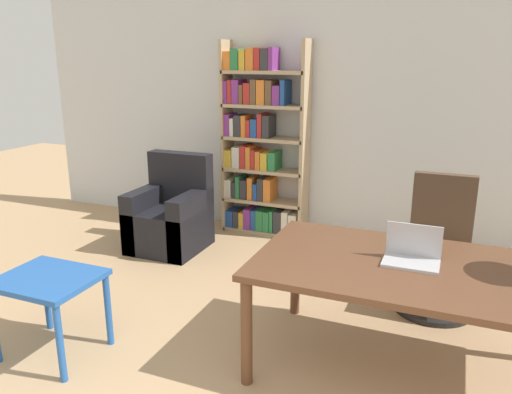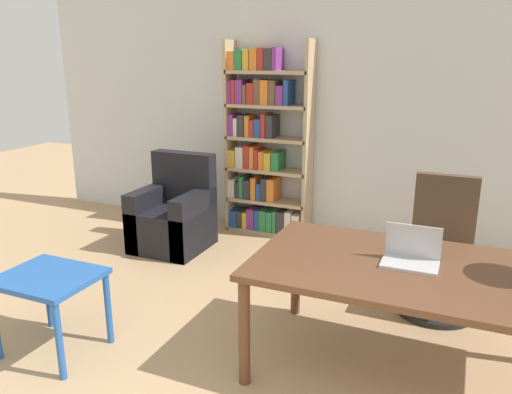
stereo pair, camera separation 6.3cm
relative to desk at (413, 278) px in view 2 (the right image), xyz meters
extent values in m
cube|color=silver|center=(-0.67, 2.28, 0.70)|extent=(8.00, 0.06, 2.70)
cube|color=brown|center=(0.00, 0.00, 0.05)|extent=(1.87, 1.05, 0.04)
cylinder|color=brown|center=(-0.88, -0.47, -0.31)|extent=(0.07, 0.07, 0.68)
cylinder|color=brown|center=(-0.88, 0.47, -0.31)|extent=(0.07, 0.07, 0.68)
cube|color=#B2B2B7|center=(-0.03, 0.01, 0.08)|extent=(0.32, 0.21, 0.02)
cube|color=#B2B2B7|center=(-0.03, 0.10, 0.19)|extent=(0.32, 0.04, 0.21)
cube|color=navy|center=(-0.03, 0.10, 0.20)|extent=(0.29, 0.03, 0.18)
cylinder|color=black|center=(0.10, 0.92, -0.63)|extent=(0.60, 0.60, 0.04)
cylinder|color=#262626|center=(0.10, 0.92, -0.46)|extent=(0.06, 0.06, 0.31)
cube|color=#4C3828|center=(0.10, 0.92, -0.25)|extent=(0.49, 0.49, 0.10)
cube|color=#4C3828|center=(0.10, 1.13, 0.09)|extent=(0.46, 0.08, 0.59)
cube|color=#2356A3|center=(-2.18, -0.65, -0.12)|extent=(0.61, 0.51, 0.04)
cylinder|color=#2356A3|center=(-1.91, -0.87, -0.39)|extent=(0.04, 0.04, 0.51)
cylinder|color=#2356A3|center=(-2.45, -0.43, -0.39)|extent=(0.04, 0.04, 0.51)
cylinder|color=#2356A3|center=(-1.91, -0.43, -0.39)|extent=(0.04, 0.04, 0.51)
cube|color=black|center=(-2.48, 1.25, -0.44)|extent=(0.68, 0.69, 0.43)
cube|color=black|center=(-2.48, 1.51, 0.04)|extent=(0.68, 0.16, 0.53)
cube|color=black|center=(-2.74, 1.25, -0.34)|extent=(0.16, 0.69, 0.61)
cube|color=black|center=(-2.21, 1.25, -0.34)|extent=(0.16, 0.69, 0.61)
cube|color=tan|center=(-2.21, 2.09, 0.39)|extent=(0.04, 0.28, 2.07)
cube|color=tan|center=(-1.31, 2.09, 0.39)|extent=(0.04, 0.28, 2.07)
cube|color=tan|center=(-1.76, 2.09, -0.63)|extent=(0.90, 0.28, 0.04)
cube|color=#234C99|center=(-2.15, 2.09, -0.52)|extent=(0.09, 0.24, 0.19)
cube|color=#333338|center=(-2.07, 2.09, -0.52)|extent=(0.06, 0.24, 0.19)
cube|color=gold|center=(-2.01, 2.09, -0.52)|extent=(0.05, 0.24, 0.18)
cube|color=#7F338C|center=(-1.93, 2.09, -0.50)|extent=(0.08, 0.24, 0.23)
cube|color=#234C99|center=(-1.86, 2.09, -0.50)|extent=(0.05, 0.24, 0.22)
cube|color=#2D7F47|center=(-1.79, 2.09, -0.50)|extent=(0.08, 0.24, 0.23)
cube|color=#2D7F47|center=(-1.71, 2.09, -0.50)|extent=(0.07, 0.24, 0.23)
cube|color=#2D7F47|center=(-1.65, 2.09, -0.49)|extent=(0.04, 0.24, 0.24)
cube|color=#333338|center=(-1.58, 2.09, -0.49)|extent=(0.09, 0.24, 0.24)
cube|color=silver|center=(-1.49, 2.09, -0.49)|extent=(0.07, 0.24, 0.25)
cube|color=silver|center=(-1.41, 2.09, -0.50)|extent=(0.09, 0.24, 0.23)
cube|color=tan|center=(-1.76, 2.09, -0.28)|extent=(0.90, 0.28, 0.04)
cube|color=silver|center=(-2.16, 2.09, -0.16)|extent=(0.07, 0.24, 0.20)
cube|color=#333338|center=(-2.09, 2.09, -0.18)|extent=(0.04, 0.24, 0.18)
cube|color=#2D7F47|center=(-2.04, 2.09, -0.14)|extent=(0.05, 0.24, 0.25)
cube|color=#333338|center=(-1.98, 2.09, -0.16)|extent=(0.08, 0.24, 0.21)
cube|color=orange|center=(-1.90, 2.09, -0.14)|extent=(0.06, 0.24, 0.24)
cube|color=#234C99|center=(-1.84, 2.09, -0.17)|extent=(0.05, 0.24, 0.19)
cube|color=#333338|center=(-1.78, 2.09, -0.14)|extent=(0.07, 0.24, 0.25)
cube|color=orange|center=(-1.70, 2.09, -0.14)|extent=(0.08, 0.24, 0.24)
cube|color=tan|center=(-1.76, 2.09, 0.06)|extent=(0.90, 0.28, 0.04)
cube|color=gold|center=(-2.16, 2.09, 0.17)|extent=(0.08, 0.24, 0.19)
cube|color=silver|center=(-2.06, 2.09, 0.19)|extent=(0.09, 0.24, 0.23)
cube|color=#B72D28|center=(-1.98, 2.09, 0.20)|extent=(0.06, 0.24, 0.25)
cube|color=orange|center=(-1.92, 2.09, 0.20)|extent=(0.05, 0.24, 0.24)
cube|color=#B72D28|center=(-1.86, 2.09, 0.19)|extent=(0.04, 0.24, 0.21)
cube|color=orange|center=(-1.81, 2.09, 0.18)|extent=(0.05, 0.24, 0.20)
cube|color=gold|center=(-1.74, 2.09, 0.17)|extent=(0.08, 0.24, 0.19)
cube|color=#2D7F47|center=(-1.65, 2.09, 0.18)|extent=(0.08, 0.24, 0.20)
cube|color=tan|center=(-1.76, 2.09, 0.41)|extent=(0.90, 0.28, 0.04)
cube|color=#7F338C|center=(-2.17, 2.09, 0.54)|extent=(0.06, 0.24, 0.23)
cube|color=silver|center=(-2.11, 2.09, 0.52)|extent=(0.04, 0.24, 0.19)
cube|color=#333338|center=(-2.04, 2.09, 0.54)|extent=(0.08, 0.24, 0.22)
cube|color=orange|center=(-1.97, 2.09, 0.54)|extent=(0.05, 0.24, 0.22)
cube|color=#B72D28|center=(-1.92, 2.09, 0.52)|extent=(0.05, 0.24, 0.18)
cube|color=#234C99|center=(-1.85, 2.09, 0.52)|extent=(0.07, 0.24, 0.19)
cube|color=#B72D28|center=(-1.79, 2.09, 0.55)|extent=(0.05, 0.24, 0.25)
cube|color=#333338|center=(-1.72, 2.09, 0.54)|extent=(0.07, 0.24, 0.24)
cube|color=tan|center=(-1.76, 2.09, 0.75)|extent=(0.90, 0.28, 0.04)
cube|color=#7F338C|center=(-2.18, 2.09, 0.89)|extent=(0.04, 0.24, 0.23)
cube|color=#B72D28|center=(-2.13, 2.09, 0.89)|extent=(0.04, 0.24, 0.25)
cube|color=#7F338C|center=(-2.06, 2.09, 0.89)|extent=(0.08, 0.24, 0.25)
cube|color=brown|center=(-2.00, 2.09, 0.87)|extent=(0.04, 0.24, 0.20)
cube|color=#B72D28|center=(-1.93, 2.09, 0.88)|extent=(0.07, 0.24, 0.22)
cube|color=brown|center=(-1.86, 2.09, 0.90)|extent=(0.06, 0.24, 0.26)
cube|color=orange|center=(-1.78, 2.09, 0.90)|extent=(0.09, 0.24, 0.25)
cube|color=brown|center=(-1.69, 2.09, 0.89)|extent=(0.07, 0.24, 0.25)
cube|color=#7F338C|center=(-1.61, 2.09, 0.87)|extent=(0.08, 0.24, 0.20)
cube|color=#234C99|center=(-1.54, 2.09, 0.90)|extent=(0.05, 0.24, 0.25)
cube|color=tan|center=(-1.76, 2.09, 1.10)|extent=(0.90, 0.28, 0.04)
cube|color=orange|center=(-2.15, 2.09, 1.21)|extent=(0.08, 0.24, 0.19)
cube|color=#2D7F47|center=(-2.07, 2.09, 1.22)|extent=(0.09, 0.24, 0.22)
cube|color=gold|center=(-1.98, 2.09, 1.22)|extent=(0.07, 0.24, 0.20)
cube|color=orange|center=(-1.90, 2.09, 1.23)|extent=(0.08, 0.24, 0.23)
cube|color=#B72D28|center=(-1.82, 2.09, 1.23)|extent=(0.06, 0.24, 0.22)
cube|color=#333338|center=(-1.73, 2.09, 1.22)|extent=(0.09, 0.24, 0.22)
cube|color=#7F338C|center=(-1.67, 2.09, 1.23)|extent=(0.05, 0.24, 0.23)
camera|label=1|loc=(0.16, -2.85, 1.25)|focal=35.00mm
camera|label=2|loc=(0.22, -2.83, 1.25)|focal=35.00mm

